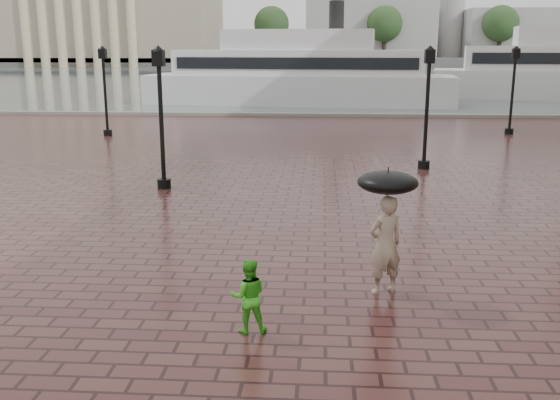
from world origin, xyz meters
name	(u,v)px	position (x,y,z in m)	size (l,w,h in m)	color
ground	(371,326)	(0.00, 0.00, 0.00)	(300.00, 300.00, 0.00)	#3C1C1B
harbour_water	(329,76)	(0.00, 92.00, 0.00)	(240.00, 240.00, 0.00)	#404A4E
quay_edge	(336,116)	(0.00, 32.00, 0.00)	(80.00, 0.60, 0.30)	slate
far_shore	(327,60)	(0.00, 160.00, 1.00)	(300.00, 60.00, 2.00)	#4C4C47
museum	(100,6)	(-55.00, 144.61, 13.91)	(57.00, 32.50, 26.00)	gray
distant_skyline	(527,25)	(48.14, 150.00, 9.45)	(102.50, 22.00, 33.00)	#9D9A95
far_trees	(328,24)	(0.00, 138.00, 9.42)	(188.00, 8.00, 13.50)	#2D2119
street_lamps	(308,99)	(-1.50, 17.50, 2.33)	(21.44, 14.44, 4.40)	black
adult_pedestrian	(385,245)	(0.33, 1.49, 0.94)	(0.68, 0.45, 1.88)	gray
child_pedestrian	(248,296)	(-2.00, -0.33, 0.62)	(0.60, 0.47, 1.23)	green
ferry_near	(299,74)	(-2.78, 40.57, 2.37)	(24.54, 8.15, 7.90)	silver
umbrella	(388,182)	(0.33, 1.49, 2.12)	(1.10, 1.10, 1.19)	black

